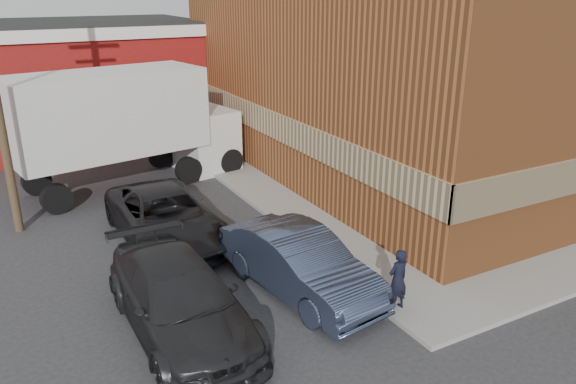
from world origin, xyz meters
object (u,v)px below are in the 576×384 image
suv_b (180,299)px  man (398,280)px  brick_building (428,50)px  warehouse (25,84)px  suv_a (165,217)px  box_truck (131,120)px  sedan (300,263)px

suv_b → man: bearing=-20.9°
brick_building → warehouse: size_ratio=1.12×
man → suv_a: man is taller
box_truck → warehouse: bearing=98.6°
warehouse → sedan: size_ratio=3.38×
man → box_truck: (-2.97, 11.90, 1.63)m
suv_a → warehouse: bearing=98.8°
warehouse → man: (5.80, -20.25, -1.94)m
brick_building → man: size_ratio=12.20×
warehouse → sedan: bearing=-76.8°
warehouse → suv_a: (2.31, -13.88, -2.05)m
warehouse → suv_b: warehouse is taller
brick_building → box_truck: 12.16m
suv_a → box_truck: size_ratio=0.61×
sedan → suv_a: 4.91m
warehouse → suv_b: (1.21, -18.58, -2.02)m
man → sedan: bearing=-56.4°
warehouse → box_truck: warehouse is taller
box_truck → man: bearing=-86.2°
warehouse → box_truck: size_ratio=1.79×
warehouse → man: size_ratio=10.90×
man → suv_a: (-3.49, 6.37, -0.10)m
box_truck → suv_a: bearing=-105.6°
man → suv_b: 4.89m
brick_building → suv_a: brick_building is taller
box_truck → brick_building: bearing=-23.0°
brick_building → warehouse: bearing=142.8°
suv_a → brick_building: bearing=12.6°
warehouse → sedan: 18.97m
brick_building → sedan: brick_building is taller
brick_building → suv_b: 15.78m
sedan → suv_b: (-3.09, -0.22, -0.00)m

